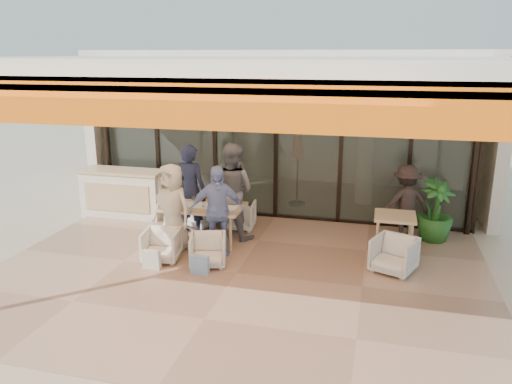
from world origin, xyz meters
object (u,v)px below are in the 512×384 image
chair_near_left (161,244)px  diner_periwinkle (217,211)px  diner_grey (232,191)px  side_table (395,221)px  chair_far_left (200,209)px  diner_cream (172,208)px  host_counter (124,193)px  dining_table (203,208)px  side_chair (394,253)px  chair_far_right (239,214)px  potted_palm (435,211)px  diner_navy (191,190)px  standing_woman (406,203)px  chair_near_right (208,249)px

chair_near_left → diner_periwinkle: bearing=22.0°
diner_grey → side_table: size_ratio=2.49×
chair_far_left → diner_grey: (0.84, -0.50, 0.57)m
chair_far_left → diner_cream: size_ratio=0.45×
host_counter → diner_grey: 2.79m
dining_table → side_table: bearing=4.9°
side_table → side_chair: size_ratio=1.14×
chair_far_right → side_chair: bearing=149.3°
diner_grey → potted_palm: 3.85m
diner_navy → standing_woman: size_ratio=1.22×
diner_cream → side_table: 3.93m
dining_table → chair_far_right: bearing=65.6°
diner_navy → side_chair: size_ratio=2.74×
diner_cream → side_table: diner_cream is taller
host_counter → chair_far_right: (2.67, -0.18, -0.22)m
diner_cream → diner_periwinkle: (0.84, 0.00, 0.01)m
diner_periwinkle → potted_palm: 4.11m
diner_navy → diner_grey: 0.84m
chair_near_left → diner_periwinkle: diner_periwinkle is taller
dining_table → standing_woman: 3.80m
diner_periwinkle → potted_palm: diner_periwinkle is taller
chair_near_right → side_chair: size_ratio=0.92×
diner_navy → potted_palm: bearing=-163.3°
chair_near_right → potted_palm: bearing=13.6°
side_chair → potted_palm: 1.83m
diner_navy → diner_periwinkle: (0.84, -0.90, -0.09)m
chair_far_right → diner_cream: bearing=53.2°
dining_table → diner_cream: size_ratio=0.94×
chair_far_left → diner_cream: bearing=111.1°
chair_far_right → potted_palm: bearing=178.0°
side_table → diner_navy: bearing=177.8°
diner_cream → diner_periwinkle: 0.84m
standing_woman → potted_palm: bearing=166.7°
host_counter → dining_table: (2.25, -1.12, 0.15)m
dining_table → diner_grey: diner_grey is taller
chair_far_right → chair_near_right: 1.90m
dining_table → standing_woman: (3.64, 1.10, 0.05)m
chair_near_left → chair_near_right: bearing=-8.8°
host_counter → diner_cream: 2.43m
dining_table → standing_woman: bearing=16.8°
diner_navy → diner_periwinkle: size_ratio=1.11×
host_counter → diner_navy: size_ratio=1.03×
diner_grey → chair_far_right: bearing=-78.0°
diner_periwinkle → side_table: diner_periwinkle is taller
chair_near_right → potted_palm: potted_palm is taller
chair_near_right → chair_near_left: bearing=163.8°
chair_far_left → chair_far_right: chair_far_left is taller
chair_near_right → potted_palm: size_ratio=0.50×
chair_near_left → diner_navy: diner_navy is taller
diner_periwinkle → diner_navy: bearing=111.6°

